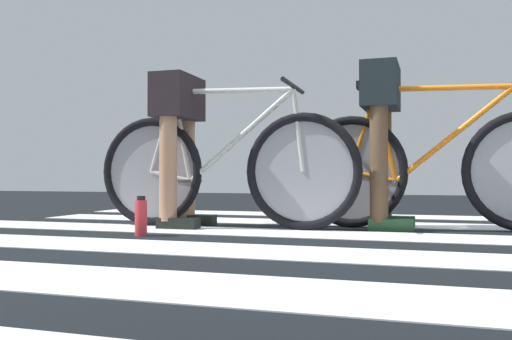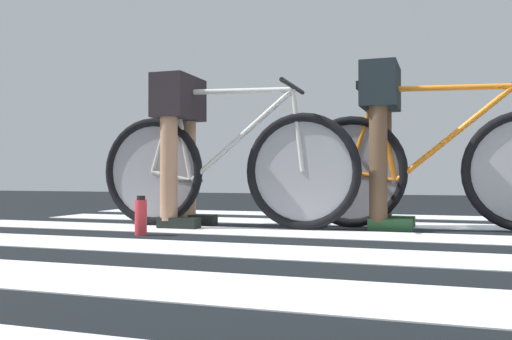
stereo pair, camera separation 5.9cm
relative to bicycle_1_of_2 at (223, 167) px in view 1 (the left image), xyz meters
name	(u,v)px [view 1 (the left image)]	position (x,y,z in m)	size (l,w,h in m)	color
ground	(369,240)	(0.94, -0.29, -0.40)	(18.00, 14.00, 0.02)	black
crosswalk_markings	(361,244)	(0.93, -0.59, -0.38)	(5.43, 4.26, 0.00)	silver
bicycle_1_of_2	(223,167)	(0.00, 0.00, 0.00)	(1.74, 0.52, 0.93)	black
cyclist_1_of_2	(179,129)	(-0.31, 0.00, 0.25)	(0.31, 0.41, 0.98)	#A87A5B
bicycle_2_of_2	(434,167)	(1.27, 0.29, 0.00)	(1.74, 0.52, 0.93)	black
cyclist_2_of_2	(382,122)	(0.96, 0.29, 0.28)	(0.31, 0.41, 1.03)	brown
water_bottle	(141,217)	(-0.27, -0.55, -0.28)	(0.07, 0.07, 0.22)	red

